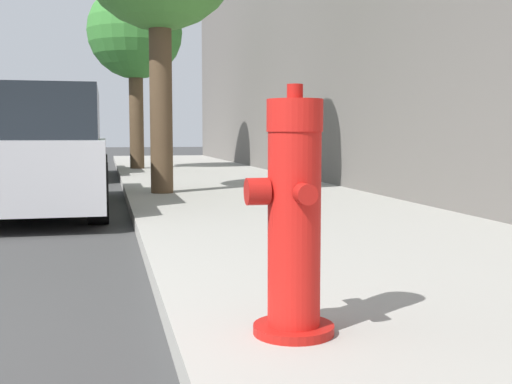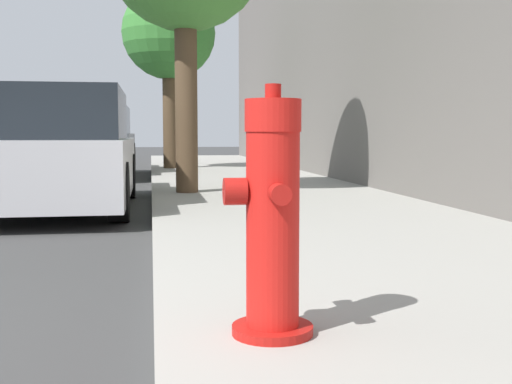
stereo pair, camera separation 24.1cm
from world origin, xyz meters
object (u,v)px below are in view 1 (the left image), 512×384
at_px(fire_hydrant, 293,221).
at_px(parked_car_near, 27,153).
at_px(parked_car_mid, 53,143).
at_px(street_tree_far, 135,33).

xyz_separation_m(fire_hydrant, parked_car_near, (-1.54, 5.30, 0.10)).
height_order(parked_car_near, parked_car_mid, parked_car_mid).
bearing_deg(parked_car_near, parked_car_mid, 91.53).
bearing_deg(parked_car_mid, street_tree_far, 29.31).
height_order(fire_hydrant, parked_car_mid, parked_car_mid).
relative_size(parked_car_mid, street_tree_far, 0.96).
relative_size(fire_hydrant, parked_car_near, 0.24).
xyz_separation_m(parked_car_near, street_tree_far, (1.52, 6.62, 2.36)).
relative_size(parked_car_near, parked_car_mid, 1.04).
xyz_separation_m(fire_hydrant, parked_car_mid, (-1.69, 10.99, 0.13)).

